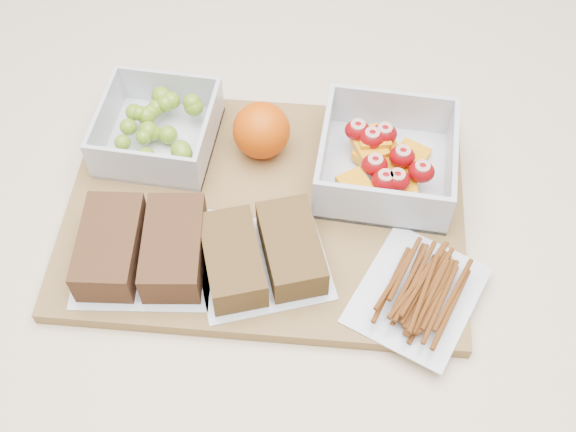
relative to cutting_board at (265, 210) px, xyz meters
name	(u,v)px	position (x,y,z in m)	size (l,w,h in m)	color
counter	(287,383)	(0.02, -0.01, -0.46)	(1.20, 0.90, 0.90)	beige
cutting_board	(265,210)	(0.00, 0.00, 0.00)	(0.42, 0.30, 0.02)	olive
grape_container	(160,129)	(-0.13, 0.07, 0.03)	(0.12, 0.12, 0.05)	silver
fruit_container	(385,162)	(0.12, 0.06, 0.03)	(0.14, 0.14, 0.06)	silver
orange	(261,130)	(-0.02, 0.08, 0.04)	(0.06, 0.06, 0.06)	#DE4D05
sandwich_bag_left	(142,248)	(-0.11, -0.08, 0.03)	(0.15, 0.14, 0.04)	silver
sandwich_bag_center	(262,254)	(0.01, -0.07, 0.03)	(0.16, 0.15, 0.04)	silver
pretzel_bag	(419,288)	(0.17, -0.08, 0.02)	(0.15, 0.16, 0.03)	silver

